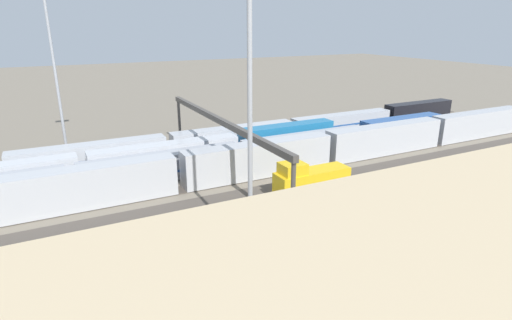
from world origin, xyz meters
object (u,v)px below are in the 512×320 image
object	(u,v)px
train_on_track_6	(310,182)
train_on_track_4	(259,159)
light_mast_1	(250,79)
light_mast_0	(51,42)
train_on_track_2	(152,156)
train_on_track_3	(228,156)
signal_gantry	(220,125)
train_on_track_1	(223,138)

from	to	relation	value
train_on_track_6	train_on_track_4	xyz separation A→B (m)	(2.07, -10.00, 0.46)
train_on_track_6	light_mast_1	world-z (taller)	light_mast_1
light_mast_0	light_mast_1	world-z (taller)	light_mast_0
train_on_track_2	light_mast_0	xyz separation A→B (m)	(11.29, -12.67, 16.62)
train_on_track_3	signal_gantry	xyz separation A→B (m)	(2.20, 2.50, 5.67)
train_on_track_6	light_mast_0	size ratio (longest dim) A/B	0.34
train_on_track_1	train_on_track_6	bearing A→B (deg)	93.31
train_on_track_3	signal_gantry	size ratio (longest dim) A/B	2.26
train_on_track_1	train_on_track_2	distance (m)	14.65
light_mast_1	signal_gantry	world-z (taller)	light_mast_1
light_mast_0	signal_gantry	world-z (taller)	light_mast_0
train_on_track_3	signal_gantry	world-z (taller)	signal_gantry
train_on_track_4	train_on_track_1	bearing A→B (deg)	-92.38
train_on_track_2	signal_gantry	bearing A→B (deg)	137.19
train_on_track_1	signal_gantry	world-z (taller)	signal_gantry
train_on_track_1	light_mast_0	xyz separation A→B (m)	(25.06, -7.67, 16.67)
train_on_track_4	light_mast_1	world-z (taller)	light_mast_1
train_on_track_4	train_on_track_6	bearing A→B (deg)	101.69
train_on_track_6	signal_gantry	bearing A→B (deg)	-60.34
train_on_track_4	light_mast_0	world-z (taller)	light_mast_0
train_on_track_4	signal_gantry	xyz separation A→B (m)	(5.05, -2.50, 5.11)
light_mast_0	train_on_track_4	bearing A→B (deg)	137.15
train_on_track_4	light_mast_0	distance (m)	37.02
train_on_track_6	train_on_track_4	world-z (taller)	same
train_on_track_6	train_on_track_4	bearing A→B (deg)	-78.31
train_on_track_3	light_mast_1	xyz separation A→B (m)	(7.98, 23.85, 14.79)
train_on_track_6	train_on_track_3	distance (m)	15.79
train_on_track_6	train_on_track_3	xyz separation A→B (m)	(4.92, -15.00, -0.09)
train_on_track_2	light_mast_0	size ratio (longest dim) A/B	2.23
train_on_track_2	light_mast_1	distance (m)	32.48
train_on_track_6	train_on_track_3	size ratio (longest dim) A/B	0.11
train_on_track_4	light_mast_0	size ratio (longest dim) A/B	4.02
train_on_track_1	light_mast_1	distance (m)	38.68
train_on_track_1	train_on_track_6	world-z (taller)	train_on_track_6
train_on_track_1	signal_gantry	xyz separation A→B (m)	(5.68, 12.50, 5.68)
train_on_track_4	light_mast_1	xyz separation A→B (m)	(10.83, 18.85, 14.23)
train_on_track_1	train_on_track_4	size ratio (longest dim) A/B	0.96
signal_gantry	train_on_track_1	bearing A→B (deg)	-114.42
train_on_track_6	light_mast_0	xyz separation A→B (m)	(26.51, -32.67, 16.57)
train_on_track_1	train_on_track_4	distance (m)	15.02
signal_gantry	train_on_track_3	bearing A→B (deg)	-131.32
train_on_track_1	train_on_track_4	xyz separation A→B (m)	(0.62, 15.00, 0.56)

